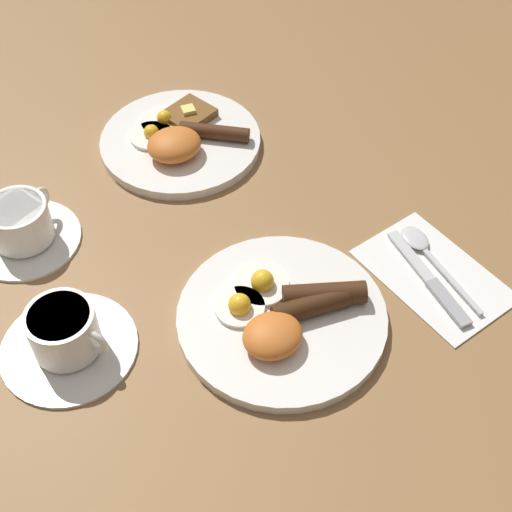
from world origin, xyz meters
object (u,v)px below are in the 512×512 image
at_px(breakfast_plate_far, 180,139).
at_px(teacup_far, 22,226).
at_px(teacup_near, 66,336).
at_px(spoon, 423,247).
at_px(breakfast_plate_near, 283,316).
at_px(knife, 431,281).

xyz_separation_m(breakfast_plate_far, teacup_far, (-0.27, -0.07, 0.01)).
xyz_separation_m(teacup_near, spoon, (0.47, -0.09, -0.02)).
distance_m(breakfast_plate_near, spoon, 0.23).
bearing_deg(spoon, breakfast_plate_far, 30.43).
height_order(teacup_near, spoon, teacup_near).
distance_m(breakfast_plate_near, breakfast_plate_far, 0.37).
bearing_deg(teacup_near, spoon, -10.34).
height_order(breakfast_plate_far, knife, breakfast_plate_far).
height_order(breakfast_plate_near, teacup_far, teacup_far).
distance_m(breakfast_plate_far, knife, 0.44).
distance_m(teacup_far, spoon, 0.54).
relative_size(breakfast_plate_near, knife, 1.49).
distance_m(breakfast_plate_near, knife, 0.20).
distance_m(knife, spoon, 0.06).
relative_size(breakfast_plate_near, spoon, 1.56).
xyz_separation_m(breakfast_plate_far, spoon, (0.19, -0.36, -0.01)).
bearing_deg(knife, spoon, -22.43).
height_order(teacup_near, knife, teacup_near).
height_order(teacup_far, knife, teacup_far).
bearing_deg(breakfast_plate_near, teacup_far, 128.57).
bearing_deg(knife, teacup_far, 56.65).
relative_size(teacup_near, knife, 0.94).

